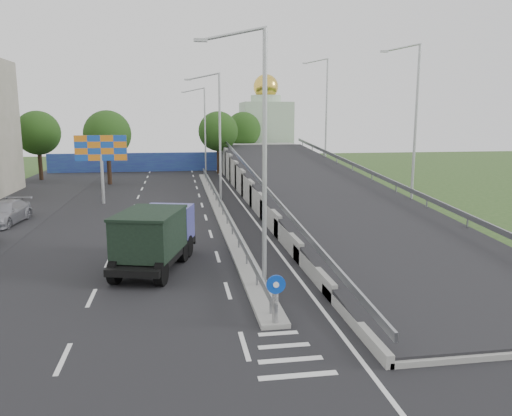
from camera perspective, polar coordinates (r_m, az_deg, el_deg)
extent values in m
plane|color=#2D4C1E|center=(15.17, 3.89, -16.86)|extent=(160.00, 160.00, 0.00)
cube|color=black|center=(33.85, -8.71, -1.56)|extent=(26.00, 90.00, 0.04)
cube|color=gray|center=(37.88, -4.22, -0.03)|extent=(1.00, 44.00, 0.20)
cube|color=gray|center=(40.45, 13.40, 3.60)|extent=(0.10, 50.00, 0.32)
cube|color=gray|center=(37.87, -0.04, 3.44)|extent=(0.10, 50.00, 0.32)
cube|color=gray|center=(37.77, -4.24, 0.94)|extent=(0.08, 44.00, 0.32)
cylinder|color=gray|center=(37.81, -4.23, 0.56)|extent=(0.09, 0.09, 0.60)
cylinder|color=black|center=(16.80, 2.22, -11.06)|extent=(0.20, 0.20, 1.20)
cylinder|color=#0C3FBF|center=(16.47, 2.29, -8.73)|extent=(0.64, 0.05, 0.64)
cylinder|color=white|center=(16.44, 2.31, -8.76)|extent=(0.20, 0.03, 0.20)
cylinder|color=#B2B5B7|center=(19.51, 0.99, 5.27)|extent=(0.18, 0.18, 10.00)
cylinder|color=#B2B5B7|center=(19.49, -2.64, 19.27)|extent=(2.57, 0.12, 0.66)
cube|color=#B2B5B7|center=(19.35, -6.36, 18.53)|extent=(0.50, 0.18, 0.12)
cylinder|color=#B2B5B7|center=(39.31, -4.14, 7.83)|extent=(0.18, 0.18, 10.00)
cylinder|color=#B2B5B7|center=(39.31, -6.03, 14.73)|extent=(2.57, 0.12, 0.66)
cube|color=#B2B5B7|center=(39.24, -7.83, 14.34)|extent=(0.50, 0.18, 0.12)
cylinder|color=#B2B5B7|center=(59.25, -5.83, 8.66)|extent=(0.18, 0.18, 10.00)
cylinder|color=#B2B5B7|center=(59.25, -7.11, 13.23)|extent=(2.57, 0.12, 0.66)
cube|color=#B2B5B7|center=(59.20, -8.30, 12.97)|extent=(0.50, 0.18, 0.12)
cube|color=#2B2FA0|center=(65.39, -9.85, 5.21)|extent=(30.00, 0.50, 2.40)
cube|color=#B2CCAD|center=(74.33, 1.11, 8.52)|extent=(7.00, 7.00, 9.00)
cylinder|color=#B2CCAD|center=(74.34, 1.12, 12.37)|extent=(4.40, 4.40, 1.00)
sphere|color=gold|center=(74.41, 1.13, 13.68)|extent=(3.60, 3.60, 3.60)
cone|color=gold|center=(74.55, 1.13, 15.21)|extent=(0.30, 0.30, 1.20)
cylinder|color=#B2B5B7|center=(41.85, -17.13, 3.16)|extent=(0.24, 0.24, 4.00)
cube|color=orange|center=(41.62, -17.32, 6.57)|extent=(4.00, 0.20, 2.00)
cylinder|color=black|center=(53.80, -16.45, 4.71)|extent=(0.44, 0.44, 4.00)
sphere|color=#1D3E11|center=(53.61, -16.62, 8.11)|extent=(4.80, 4.80, 4.80)
cylinder|color=black|center=(61.54, -4.30, 5.77)|extent=(0.44, 0.44, 4.00)
sphere|color=#1D3E11|center=(61.37, -4.34, 8.74)|extent=(4.80, 4.80, 4.80)
cylinder|color=black|center=(60.22, -23.44, 4.84)|extent=(0.44, 0.44, 4.00)
sphere|color=#1D3E11|center=(60.04, -23.66, 7.88)|extent=(4.80, 4.80, 4.80)
cylinder|color=black|center=(68.91, -1.46, 6.29)|extent=(0.44, 0.44, 4.00)
sphere|color=#1D3E11|center=(68.75, -1.47, 8.95)|extent=(4.80, 4.80, 4.80)
cylinder|color=black|center=(25.86, -12.16, -4.15)|extent=(0.63, 1.15, 1.10)
cylinder|color=black|center=(25.30, -7.86, -4.34)|extent=(0.63, 1.15, 1.10)
cylinder|color=black|center=(25.04, -12.81, -4.66)|extent=(0.63, 1.15, 1.10)
cylinder|color=black|center=(24.46, -8.37, -4.86)|extent=(0.63, 1.15, 1.10)
cylinder|color=black|center=(21.90, -15.82, -6.98)|extent=(0.63, 1.15, 1.10)
cylinder|color=black|center=(21.24, -10.78, -7.31)|extent=(0.63, 1.15, 1.10)
cube|color=black|center=(23.59, -11.48, -5.16)|extent=(3.87, 6.58, 0.30)
cube|color=navy|center=(25.53, -9.96, -1.61)|extent=(2.64, 2.15, 1.70)
cube|color=black|center=(26.17, -9.52, -0.30)|extent=(1.85, 0.56, 0.70)
cube|color=black|center=(26.56, -9.37, -3.45)|extent=(2.25, 0.76, 0.50)
cube|color=black|center=(22.77, -12.04, -2.89)|extent=(3.32, 4.30, 1.80)
cube|color=black|center=(22.57, -12.13, -0.55)|extent=(3.45, 4.42, 0.12)
imported|color=#92929A|center=(36.51, -26.83, -0.50)|extent=(2.69, 5.37, 1.50)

